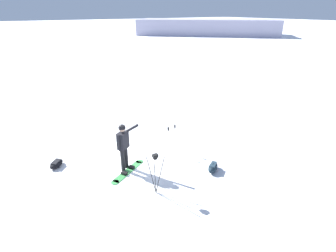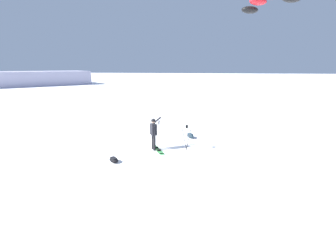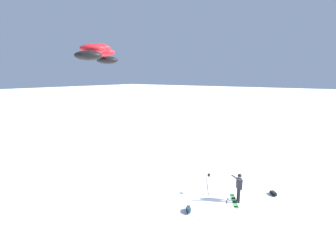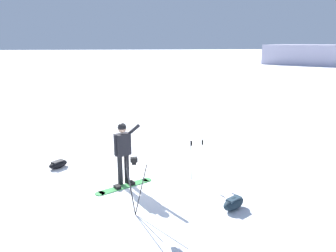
{
  "view_description": "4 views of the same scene",
  "coord_description": "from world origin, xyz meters",
  "px_view_note": "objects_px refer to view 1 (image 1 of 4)",
  "views": [
    {
      "loc": [
        8.12,
        -3.71,
        5.31
      ],
      "look_at": [
        1.76,
        0.4,
        1.91
      ],
      "focal_mm": 27.93,
      "sensor_mm": 36.0,
      "label": 1
    },
    {
      "loc": [
        3.35,
        -13.11,
        4.48
      ],
      "look_at": [
        1.21,
        0.03,
        1.21
      ],
      "focal_mm": 26.04,
      "sensor_mm": 36.0,
      "label": 2
    },
    {
      "loc": [
        -3.46,
        12.18,
        7.22
      ],
      "look_at": [
        3.82,
        1.77,
        4.56
      ],
      "focal_mm": 25.65,
      "sensor_mm": 36.0,
      "label": 3
    },
    {
      "loc": [
        9.3,
        -0.58,
        3.9
      ],
      "look_at": [
        1.8,
        0.42,
        1.96
      ],
      "focal_mm": 35.59,
      "sensor_mm": 36.0,
      "label": 4
    }
  ],
  "objects_px": {
    "camera_tripod": "(155,166)",
    "ski_poles": "(172,135)",
    "snowboarder": "(123,142)",
    "snowboard": "(128,171)",
    "gear_bag_small": "(56,164)",
    "gear_bag_large": "(213,167)"
  },
  "relations": [
    {
      "from": "camera_tripod",
      "to": "ski_poles",
      "type": "xyz_separation_m",
      "value": [
        -1.9,
        1.86,
        -0.24
      ]
    },
    {
      "from": "camera_tripod",
      "to": "ski_poles",
      "type": "distance_m",
      "value": 2.66
    },
    {
      "from": "snowboarder",
      "to": "camera_tripod",
      "type": "xyz_separation_m",
      "value": [
        1.78,
        0.24,
        -0.08
      ]
    },
    {
      "from": "snowboarder",
      "to": "snowboard",
      "type": "xyz_separation_m",
      "value": [
        0.21,
        0.01,
        -1.06
      ]
    },
    {
      "from": "gear_bag_small",
      "to": "ski_poles",
      "type": "height_order",
      "value": "ski_poles"
    },
    {
      "from": "snowboard",
      "to": "ski_poles",
      "type": "height_order",
      "value": "ski_poles"
    },
    {
      "from": "snowboarder",
      "to": "gear_bag_small",
      "type": "bearing_deg",
      "value": -126.18
    },
    {
      "from": "ski_poles",
      "to": "camera_tripod",
      "type": "bearing_deg",
      "value": -44.37
    },
    {
      "from": "gear_bag_large",
      "to": "camera_tripod",
      "type": "relative_size",
      "value": 0.51
    },
    {
      "from": "snowboarder",
      "to": "camera_tripod",
      "type": "relative_size",
      "value": 1.27
    },
    {
      "from": "snowboard",
      "to": "ski_poles",
      "type": "xyz_separation_m",
      "value": [
        -0.33,
        2.09,
        0.74
      ]
    },
    {
      "from": "gear_bag_small",
      "to": "ski_poles",
      "type": "relative_size",
      "value": 0.61
    },
    {
      "from": "snowboard",
      "to": "ski_poles",
      "type": "bearing_deg",
      "value": 98.95
    },
    {
      "from": "gear_bag_large",
      "to": "camera_tripod",
      "type": "bearing_deg",
      "value": -91.12
    },
    {
      "from": "snowboarder",
      "to": "gear_bag_large",
      "type": "bearing_deg",
      "value": 54.68
    },
    {
      "from": "camera_tripod",
      "to": "ski_poles",
      "type": "height_order",
      "value": "camera_tripod"
    },
    {
      "from": "snowboarder",
      "to": "camera_tripod",
      "type": "distance_m",
      "value": 1.8
    },
    {
      "from": "gear_bag_large",
      "to": "gear_bag_small",
      "type": "bearing_deg",
      "value": -125.7
    },
    {
      "from": "snowboard",
      "to": "gear_bag_small",
      "type": "xyz_separation_m",
      "value": [
        -1.73,
        -2.07,
        0.09
      ]
    },
    {
      "from": "gear_bag_large",
      "to": "camera_tripod",
      "type": "height_order",
      "value": "camera_tripod"
    },
    {
      "from": "gear_bag_large",
      "to": "ski_poles",
      "type": "bearing_deg",
      "value": -166.08
    },
    {
      "from": "gear_bag_small",
      "to": "snowboarder",
      "type": "bearing_deg",
      "value": 53.82
    }
  ]
}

